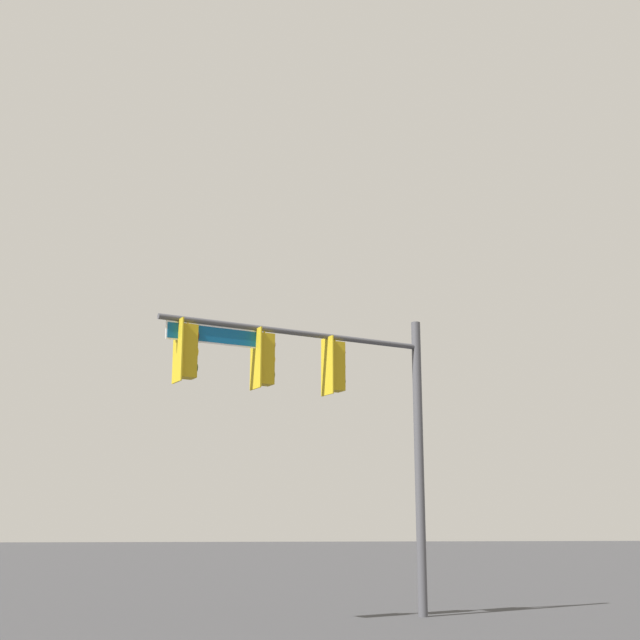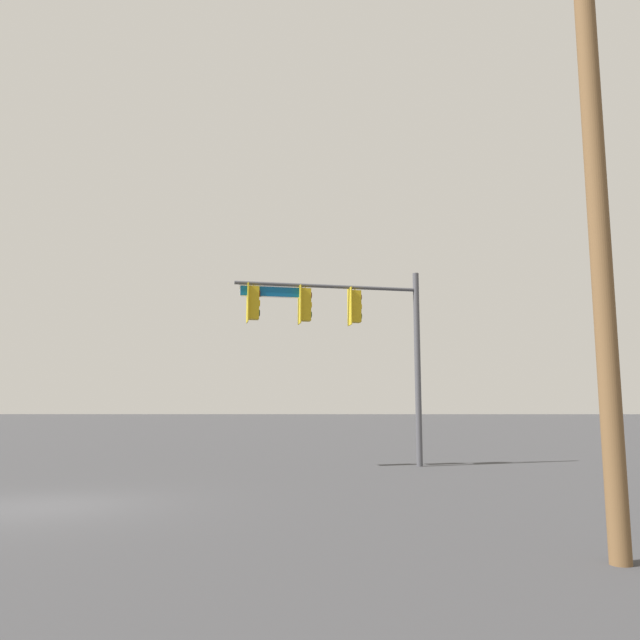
# 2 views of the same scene
# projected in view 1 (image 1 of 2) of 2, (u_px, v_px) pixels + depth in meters

# --- Properties ---
(signal_pole_near) EXTENTS (6.32, 1.68, 6.68)m
(signal_pole_near) POSITION_uv_depth(u_px,v_px,m) (319.00, 392.00, 19.50)
(signal_pole_near) COLOR #47474C
(signal_pole_near) RESTS_ON ground_plane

